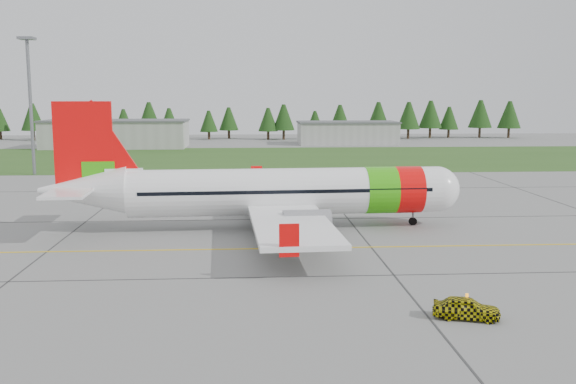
{
  "coord_description": "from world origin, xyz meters",
  "views": [
    {
      "loc": [
        0.43,
        -40.69,
        11.74
      ],
      "look_at": [
        3.75,
        12.91,
        3.72
      ],
      "focal_mm": 40.0,
      "sensor_mm": 36.0,
      "label": 1
    }
  ],
  "objects": [
    {
      "name": "hangar_east",
      "position": [
        25.0,
        118.0,
        2.6
      ],
      "size": [
        24.0,
        12.0,
        5.2
      ],
      "primitive_type": "cube",
      "color": "#A8A8A3",
      "rests_on": "ground"
    },
    {
      "name": "taxi_guideline",
      "position": [
        0.0,
        8.0,
        0.01
      ],
      "size": [
        120.0,
        0.25,
        0.02
      ],
      "primitive_type": "cube",
      "color": "gold",
      "rests_on": "ground"
    },
    {
      "name": "grass_strip",
      "position": [
        0.0,
        82.0,
        0.01
      ],
      "size": [
        320.0,
        50.0,
        0.03
      ],
      "primitive_type": "cube",
      "color": "#30561E",
      "rests_on": "ground"
    },
    {
      "name": "follow_me_car",
      "position": [
        11.95,
        -8.53,
        1.76
      ],
      "size": [
        1.54,
        1.69,
        3.52
      ],
      "primitive_type": "imported",
      "rotation": [
        0.0,
        0.0,
        1.29
      ],
      "color": "yellow",
      "rests_on": "ground"
    },
    {
      "name": "aircraft",
      "position": [
        2.83,
        15.87,
        3.27
      ],
      "size": [
        37.45,
        34.47,
        11.34
      ],
      "rotation": [
        0.0,
        0.0,
        0.05
      ],
      "color": "white",
      "rests_on": "ground"
    },
    {
      "name": "floodlight_mast",
      "position": [
        -32.0,
        58.0,
        10.0
      ],
      "size": [
        0.5,
        0.5,
        20.0
      ],
      "primitive_type": "cylinder",
      "color": "slate",
      "rests_on": "ground"
    },
    {
      "name": "treeline",
      "position": [
        0.0,
        138.0,
        5.0
      ],
      "size": [
        160.0,
        8.0,
        10.0
      ],
      "primitive_type": null,
      "color": "#1C3F14",
      "rests_on": "ground"
    },
    {
      "name": "ground",
      "position": [
        0.0,
        0.0,
        0.0
      ],
      "size": [
        320.0,
        320.0,
        0.0
      ],
      "primitive_type": "plane",
      "color": "gray",
      "rests_on": "ground"
    },
    {
      "name": "hangar_west",
      "position": [
        -30.0,
        110.0,
        3.0
      ],
      "size": [
        32.0,
        14.0,
        6.0
      ],
      "primitive_type": "cube",
      "color": "#A8A8A3",
      "rests_on": "ground"
    }
  ]
}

